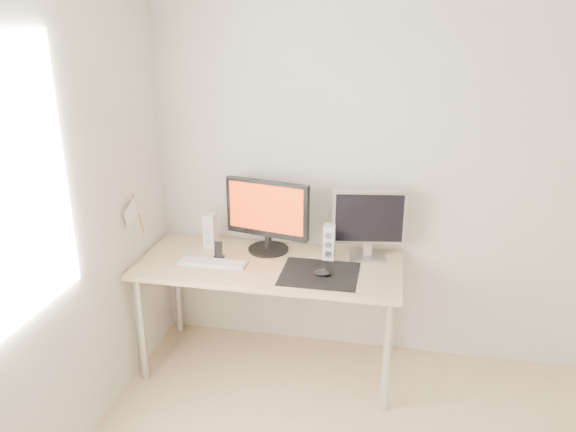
{
  "coord_description": "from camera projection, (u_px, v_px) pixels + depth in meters",
  "views": [
    {
      "loc": [
        -0.21,
        -1.65,
        2.15
      ],
      "look_at": [
        -0.83,
        1.47,
        1.01
      ],
      "focal_mm": 35.0,
      "sensor_mm": 36.0,
      "label": 1
    }
  ],
  "objects": [
    {
      "name": "pennant",
      "position": [
        134.0,
        213.0,
        3.32
      ],
      "size": [
        0.01,
        0.23,
        0.29
      ],
      "color": "#A57F54",
      "rests_on": "wall_left"
    },
    {
      "name": "phone_dock",
      "position": [
        219.0,
        253.0,
        3.47
      ],
      "size": [
        0.06,
        0.05,
        0.11
      ],
      "color": "black",
      "rests_on": "desk"
    },
    {
      "name": "mouse",
      "position": [
        322.0,
        273.0,
        3.23
      ],
      "size": [
        0.1,
        0.06,
        0.04
      ],
      "primitive_type": "ellipsoid",
      "color": "black",
      "rests_on": "mousepad"
    },
    {
      "name": "main_monitor",
      "position": [
        267.0,
        214.0,
        3.5
      ],
      "size": [
        0.55,
        0.31,
        0.47
      ],
      "color": "black",
      "rests_on": "desk"
    },
    {
      "name": "speaker_left",
      "position": [
        210.0,
        230.0,
        3.62
      ],
      "size": [
        0.07,
        0.09,
        0.22
      ],
      "color": "white",
      "rests_on": "desk"
    },
    {
      "name": "mousepad",
      "position": [
        320.0,
        274.0,
        3.27
      ],
      "size": [
        0.45,
        0.4,
        0.0
      ],
      "primitive_type": "cube",
      "color": "black",
      "rests_on": "desk"
    },
    {
      "name": "keyboard",
      "position": [
        213.0,
        263.0,
        3.4
      ],
      "size": [
        0.42,
        0.12,
        0.02
      ],
      "color": "silver",
      "rests_on": "desk"
    },
    {
      "name": "second_monitor",
      "position": [
        369.0,
        221.0,
        3.41
      ],
      "size": [
        0.45,
        0.19,
        0.43
      ],
      "color": "#AAA9AC",
      "rests_on": "desk"
    },
    {
      "name": "wall_back",
      "position": [
        431.0,
        173.0,
        3.41
      ],
      "size": [
        3.5,
        0.0,
        3.5
      ],
      "primitive_type": "plane",
      "rotation": [
        1.57,
        0.0,
        0.0
      ],
      "color": "white",
      "rests_on": "ground"
    },
    {
      "name": "speaker_right",
      "position": [
        329.0,
        242.0,
        3.44
      ],
      "size": [
        0.07,
        0.09,
        0.22
      ],
      "color": "white",
      "rests_on": "desk"
    },
    {
      "name": "desk",
      "position": [
        269.0,
        274.0,
        3.44
      ],
      "size": [
        1.6,
        0.7,
        0.73
      ],
      "color": "#D1B587",
      "rests_on": "ground"
    }
  ]
}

